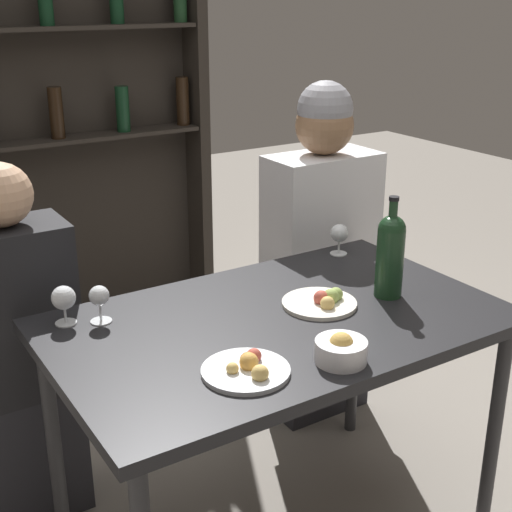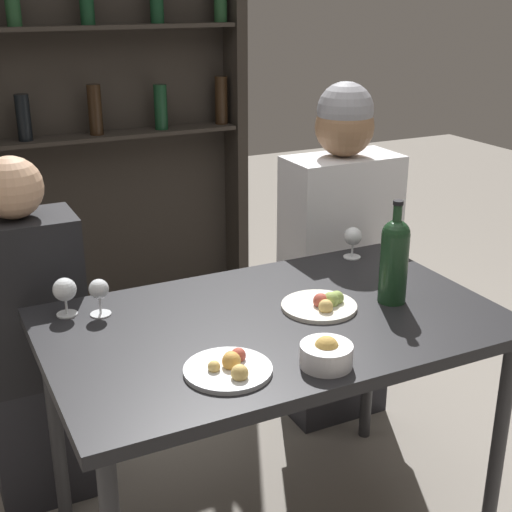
{
  "view_description": "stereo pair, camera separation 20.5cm",
  "coord_description": "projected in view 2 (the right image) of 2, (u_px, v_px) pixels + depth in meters",
  "views": [
    {
      "loc": [
        -1.03,
        -1.5,
        1.64
      ],
      "look_at": [
        0.0,
        0.12,
        0.92
      ],
      "focal_mm": 50.0,
      "sensor_mm": 36.0,
      "label": 1
    },
    {
      "loc": [
        -0.85,
        -1.6,
        1.64
      ],
      "look_at": [
        0.0,
        0.12,
        0.92
      ],
      "focal_mm": 50.0,
      "sensor_mm": 36.0,
      "label": 2
    }
  ],
  "objects": [
    {
      "name": "food_plate_0",
      "position": [
        322.0,
        304.0,
        2.07
      ],
      "size": [
        0.22,
        0.22,
        0.05
      ],
      "color": "silver",
      "rests_on": "dining_table"
    },
    {
      "name": "seated_person_left",
      "position": [
        31.0,
        347.0,
        2.29
      ],
      "size": [
        0.35,
        0.22,
        1.18
      ],
      "color": "#26262B",
      "rests_on": "ground_plane"
    },
    {
      "name": "wine_bottle",
      "position": [
        394.0,
        257.0,
        2.07
      ],
      "size": [
        0.08,
        0.08,
        0.31
      ],
      "color": "#19381E",
      "rests_on": "dining_table"
    },
    {
      "name": "wine_glass_0",
      "position": [
        99.0,
        291.0,
        2.01
      ],
      "size": [
        0.06,
        0.06,
        0.11
      ],
      "color": "silver",
      "rests_on": "dining_table"
    },
    {
      "name": "food_plate_1",
      "position": [
        230.0,
        367.0,
        1.72
      ],
      "size": [
        0.22,
        0.22,
        0.05
      ],
      "color": "silver",
      "rests_on": "dining_table"
    },
    {
      "name": "wine_glass_1",
      "position": [
        353.0,
        237.0,
        2.44
      ],
      "size": [
        0.06,
        0.06,
        0.11
      ],
      "color": "silver",
      "rests_on": "dining_table"
    },
    {
      "name": "snack_bowl",
      "position": [
        326.0,
        354.0,
        1.75
      ],
      "size": [
        0.13,
        0.13,
        0.08
      ],
      "color": "white",
      "rests_on": "dining_table"
    },
    {
      "name": "dining_table",
      "position": [
        274.0,
        341.0,
        2.03
      ],
      "size": [
        1.28,
        0.78,
        0.77
      ],
      "color": "black",
      "rests_on": "ground_plane"
    },
    {
      "name": "wine_rack_wall",
      "position": [
        91.0,
        91.0,
        3.51
      ],
      "size": [
        1.58,
        0.21,
        2.25
      ],
      "color": "#28231E",
      "rests_on": "ground_plane"
    },
    {
      "name": "wine_glass_2",
      "position": [
        65.0,
        291.0,
        2.01
      ],
      "size": [
        0.07,
        0.07,
        0.11
      ],
      "color": "silver",
      "rests_on": "dining_table"
    },
    {
      "name": "seated_person_right",
      "position": [
        339.0,
        263.0,
        2.74
      ],
      "size": [
        0.43,
        0.22,
        1.34
      ],
      "color": "#26262B",
      "rests_on": "ground_plane"
    }
  ]
}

